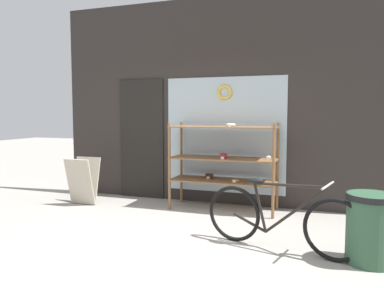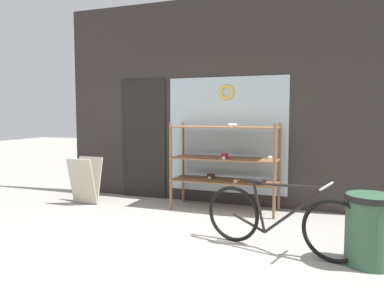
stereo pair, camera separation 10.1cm
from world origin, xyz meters
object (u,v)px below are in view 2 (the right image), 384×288
Objects in this scene: bicycle at (279,219)px; sandwich_board at (85,181)px; display_case at (225,157)px; trash_bin at (370,227)px.

sandwich_board is (-3.31, 1.07, 0.03)m from bicycle.
display_case reaches higher than bicycle.
display_case is 0.93× the size of bicycle.
trash_bin is at bearing -39.10° from display_case.
sandwich_board is at bearing 176.14° from bicycle.
display_case is 2.31× the size of trash_bin.
display_case reaches higher than sandwich_board.
bicycle reaches higher than trash_bin.
sandwich_board is at bearing -169.31° from display_case.
bicycle is at bearing -55.60° from display_case.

